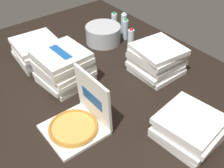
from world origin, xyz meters
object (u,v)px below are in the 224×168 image
Objects in this scene: pizza_stack_center_far at (189,128)px; pizza_stack_left_mid at (157,59)px; pizza_stack_right_near at (63,67)px; water_bottle_0 at (124,23)px; water_bottle_2 at (114,23)px; pizza_stack_center_near at (38,51)px; ice_bucket at (103,34)px; water_bottle_3 at (131,39)px; open_pizza_box at (79,121)px; water_bottle_1 at (125,30)px.

pizza_stack_left_mid is at bearing 151.11° from pizza_stack_center_far.
pizza_stack_right_near is 1.88× the size of water_bottle_0.
water_bottle_2 is at bearing -135.77° from water_bottle_0.
water_bottle_0 is at bearing 156.32° from pizza_stack_center_far.
pizza_stack_center_far is 1.97× the size of water_bottle_2.
pizza_stack_center_near reaches higher than ice_bucket.
pizza_stack_right_near reaches higher than water_bottle_2.
pizza_stack_center_far is at bearing -22.12° from water_bottle_3.
water_bottle_0 is at bearing 44.23° from water_bottle_2.
pizza_stack_left_mid is 1.81× the size of water_bottle_3.
pizza_stack_center_far is 1.15m from water_bottle_3.
water_bottle_2 is at bearing 113.91° from ice_bucket.
pizza_stack_right_near is at bearing 3.30° from pizza_stack_center_near.
open_pizza_box reaches higher than water_bottle_3.
pizza_stack_center_far is 1.06× the size of pizza_stack_center_near.
open_pizza_box reaches higher than pizza_stack_center_near.
pizza_stack_center_far is 1.47m from pizza_stack_center_near.
ice_bucket is 1.58× the size of water_bottle_1.
water_bottle_3 reaches higher than ice_bucket.
water_bottle_1 is at bearing 157.36° from pizza_stack_center_far.
water_bottle_0 is 1.00× the size of water_bottle_3.
ice_bucket is at bearing 82.77° from pizza_stack_center_near.
pizza_stack_left_mid reaches higher than pizza_stack_center_far.
pizza_stack_right_near reaches higher than water_bottle_0.
water_bottle_2 is (-0.43, 0.86, -0.04)m from pizza_stack_right_near.
ice_bucket reaches higher than pizza_stack_center_far.
ice_bucket is at bearing -85.21° from water_bottle_0.
pizza_stack_center_near is at bearing -101.31° from water_bottle_1.
open_pizza_box is at bearing -59.65° from water_bottle_3.
pizza_stack_center_near is 1.86× the size of water_bottle_1.
water_bottle_2 is (-0.10, 0.22, 0.02)m from ice_bucket.
pizza_stack_right_near reaches higher than water_bottle_3.
ice_bucket is (0.08, 0.67, -0.02)m from pizza_stack_center_near.
water_bottle_3 is at bearing 94.21° from pizza_stack_right_near.
water_bottle_2 is (-0.93, 1.05, 0.03)m from open_pizza_box.
water_bottle_0 and water_bottle_2 have the same top height.
open_pizza_box reaches higher than ice_bucket.
water_bottle_0 reaches higher than pizza_stack_center_near.
water_bottle_1 is at bearing -2.02° from water_bottle_2.
pizza_stack_right_near is 0.73m from ice_bucket.
water_bottle_1 is at bearing -33.87° from water_bottle_0.
water_bottle_0 reaches higher than ice_bucket.
pizza_stack_center_far is at bearing -13.00° from ice_bucket.
pizza_stack_right_near is 1.88× the size of water_bottle_3.
water_bottle_1 is at bearing 66.74° from ice_bucket.
ice_bucket is (-1.34, 0.31, 0.00)m from pizza_stack_center_far.
open_pizza_box is 1.18m from ice_bucket.
pizza_stack_right_near is (-0.50, 0.19, 0.07)m from open_pizza_box.
pizza_stack_center_near is at bearing -114.54° from water_bottle_3.
pizza_stack_center_far is at bearing 18.28° from pizza_stack_right_near.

